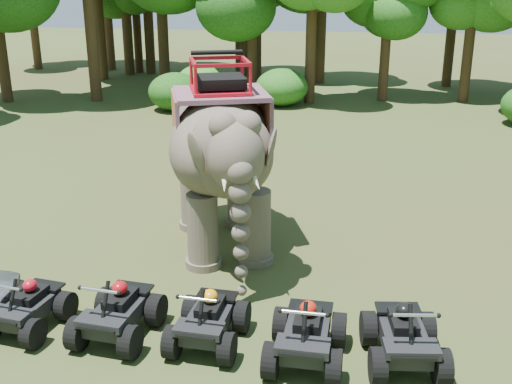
# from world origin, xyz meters

# --- Properties ---
(ground) EXTENTS (110.00, 110.00, 0.00)m
(ground) POSITION_xyz_m (0.00, 0.00, 0.00)
(ground) COLOR #47381E
(ground) RESTS_ON ground
(elephant) EXTENTS (4.14, 6.17, 4.77)m
(elephant) POSITION_xyz_m (-1.02, 2.44, 2.38)
(elephant) COLOR brown
(elephant) RESTS_ON ground
(atv_0) EXTENTS (1.46, 1.83, 1.23)m
(atv_0) POSITION_xyz_m (-4.03, -2.07, 0.61)
(atv_0) COLOR black
(atv_0) RESTS_ON ground
(atv_1) EXTENTS (1.52, 1.95, 1.34)m
(atv_1) POSITION_xyz_m (-2.20, -2.08, 0.67)
(atv_1) COLOR black
(atv_1) RESTS_ON ground
(atv_2) EXTENTS (1.40, 1.84, 1.30)m
(atv_2) POSITION_xyz_m (-0.43, -2.07, 0.65)
(atv_2) COLOR black
(atv_2) RESTS_ON ground
(atv_3) EXTENTS (1.43, 1.91, 1.37)m
(atv_3) POSITION_xyz_m (1.43, -2.36, 0.69)
(atv_3) COLOR black
(atv_3) RESTS_ON ground
(atv_4) EXTENTS (1.55, 1.99, 1.37)m
(atv_4) POSITION_xyz_m (3.15, -2.17, 0.68)
(atv_4) COLOR black
(atv_4) RESTS_ON ground
(tree_0) EXTENTS (5.26, 5.26, 7.51)m
(tree_0) POSITION_xyz_m (0.00, 20.07, 3.75)
(tree_0) COLOR #195114
(tree_0) RESTS_ON ground
(tree_1) EXTENTS (4.62, 4.62, 6.60)m
(tree_1) POSITION_xyz_m (3.70, 21.19, 3.30)
(tree_1) COLOR #195114
(tree_1) RESTS_ON ground
(tree_2) EXTENTS (5.19, 5.19, 7.42)m
(tree_2) POSITION_xyz_m (7.79, 21.46, 3.71)
(tree_2) COLOR #195114
(tree_2) RESTS_ON ground
(tree_30) EXTENTS (6.79, 6.79, 9.70)m
(tree_30) POSITION_xyz_m (-10.91, 18.98, 4.85)
(tree_30) COLOR #195114
(tree_30) RESTS_ON ground
(tree_32) EXTENTS (5.40, 5.40, 7.72)m
(tree_32) POSITION_xyz_m (-4.19, 23.73, 3.86)
(tree_32) COLOR #195114
(tree_32) RESTS_ON ground
(tree_33) EXTENTS (6.28, 6.28, 8.97)m
(tree_33) POSITION_xyz_m (0.22, 25.85, 4.48)
(tree_33) COLOR #195114
(tree_33) RESTS_ON ground
(tree_35) EXTENTS (5.41, 5.41, 7.73)m
(tree_35) POSITION_xyz_m (-18.64, 28.27, 3.87)
(tree_35) COLOR #195114
(tree_35) RESTS_ON ground
(tree_39) EXTENTS (5.59, 5.59, 7.99)m
(tree_39) POSITION_xyz_m (7.50, 25.75, 3.99)
(tree_39) COLOR #195114
(tree_39) RESTS_ON ground
(tree_40) EXTENTS (6.38, 6.38, 9.11)m
(tree_40) POSITION_xyz_m (-4.30, 27.73, 4.56)
(tree_40) COLOR #195114
(tree_40) RESTS_ON ground
(tree_41) EXTENTS (5.02, 5.02, 7.17)m
(tree_41) POSITION_xyz_m (-11.51, 27.90, 3.58)
(tree_41) COLOR #195114
(tree_41) RESTS_ON ground
(tree_42) EXTENTS (4.98, 4.98, 7.11)m
(tree_42) POSITION_xyz_m (-3.08, 20.98, 3.56)
(tree_42) COLOR #195114
(tree_42) RESTS_ON ground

